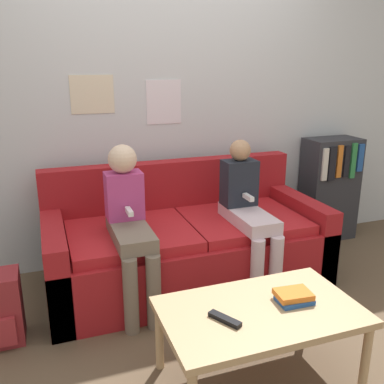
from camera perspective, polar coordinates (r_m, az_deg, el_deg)
name	(u,v)px	position (r m, az deg, el deg)	size (l,w,h in m)	color
ground_plane	(215,320)	(2.84, 3.06, -16.62)	(10.00, 10.00, 0.00)	brown
wall_back	(163,98)	(3.43, -3.94, 12.38)	(8.00, 0.06, 2.60)	silver
couch	(186,245)	(3.17, -0.86, -7.02)	(1.97, 0.90, 0.84)	maroon
coffee_table	(260,316)	(2.21, 9.08, -16.06)	(0.97, 0.59, 0.41)	tan
person_left	(129,220)	(2.75, -8.35, -3.66)	(0.24, 0.60, 1.07)	#756656
person_right	(248,209)	(3.01, 7.46, -2.31)	(0.24, 0.60, 1.05)	silver
tv_remote	(225,319)	(2.08, 4.38, -16.54)	(0.12, 0.17, 0.02)	black
book_stack	(294,297)	(2.27, 13.41, -13.43)	(0.19, 0.15, 0.05)	#23519E
bookshelf	(329,188)	(4.09, 17.80, 0.45)	(0.48, 0.30, 0.93)	#2D2D33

